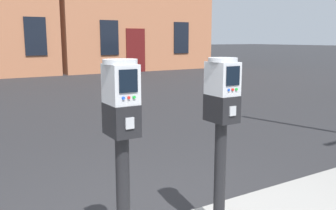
{
  "coord_description": "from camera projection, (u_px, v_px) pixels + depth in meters",
  "views": [
    {
      "loc": [
        -1.3,
        -2.27,
        1.62
      ],
      "look_at": [
        0.07,
        -0.07,
        1.16
      ],
      "focal_mm": 39.73,
      "sensor_mm": 36.0,
      "label": 1
    }
  ],
  "objects": [
    {
      "name": "parking_meter_near_kerb",
      "position": [
        122.0,
        126.0,
        2.35
      ],
      "size": [
        0.22,
        0.25,
        1.36
      ],
      "rotation": [
        0.0,
        0.0,
        -1.59
      ],
      "color": "black",
      "rests_on": "sidewalk_slab"
    },
    {
      "name": "parking_meter_twin_adjacent",
      "position": [
        222.0,
        114.0,
        2.78
      ],
      "size": [
        0.22,
        0.25,
        1.34
      ],
      "rotation": [
        0.0,
        0.0,
        -1.59
      ],
      "color": "black",
      "rests_on": "sidewalk_slab"
    }
  ]
}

